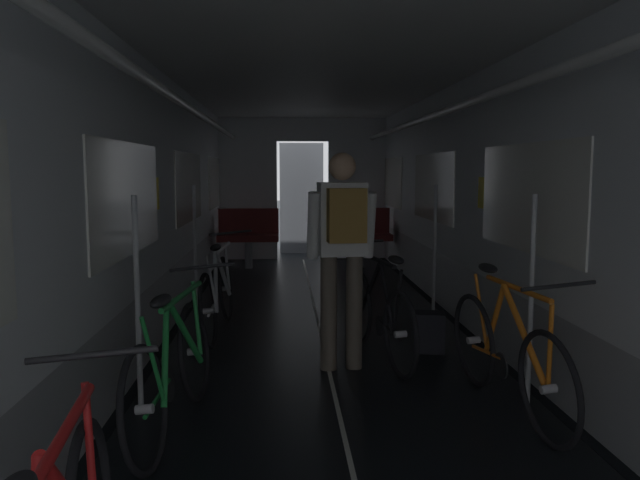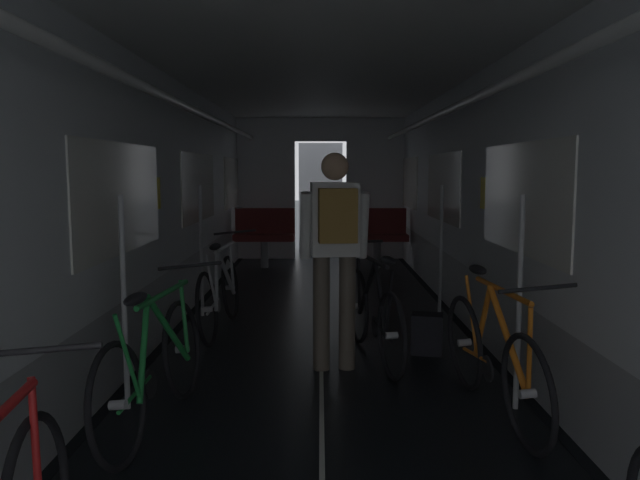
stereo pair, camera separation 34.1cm
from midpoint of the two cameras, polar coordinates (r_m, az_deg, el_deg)
train_car_shell at (r=5.41m, az=1.83°, el=7.97°), size 3.14×12.34×2.57m
bench_seat_far_left at (r=9.95m, az=-4.26°, el=0.75°), size 0.98×0.51×0.95m
bench_seat_far_right at (r=9.99m, az=6.09°, el=0.75°), size 0.98×0.51×0.95m
bicycle_orange at (r=4.16m, az=17.76°, el=-10.21°), size 0.45×1.69×0.95m
bicycle_green at (r=3.89m, az=-12.61°, el=-11.27°), size 0.49×1.69×0.95m
bicycle_silver at (r=6.02m, az=-7.70°, el=-4.83°), size 0.44×1.69×0.95m
person_cyclist_aisle at (r=4.74m, az=3.35°, el=-0.08°), size 0.55×0.41×1.69m
bicycle_black_in_aisle at (r=5.14m, az=6.73°, el=-6.75°), size 0.49×1.67×0.93m
backpack_on_floor at (r=5.43m, az=11.51°, el=-8.45°), size 0.30×0.25×0.34m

